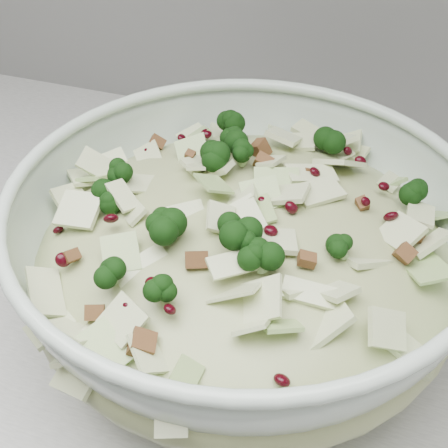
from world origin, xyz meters
The scene contains 3 objects.
counter centered at (0.00, 1.70, 0.45)m, with size 3.60×0.60×0.90m, color silver.
mixing_bowl centered at (0.42, 1.60, 0.98)m, with size 0.51×0.51×0.16m.
salad centered at (0.42, 1.60, 1.01)m, with size 0.45×0.45×0.16m.
Camera 1 is at (0.53, 1.23, 1.35)m, focal length 50.00 mm.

